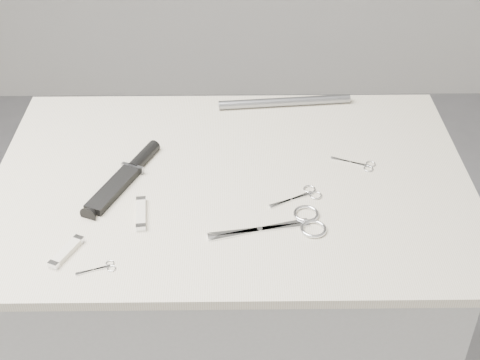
{
  "coord_description": "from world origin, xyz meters",
  "views": [
    {
      "loc": [
        0.0,
        -1.13,
        1.75
      ],
      "look_at": [
        0.02,
        -0.01,
        0.92
      ],
      "focal_mm": 50.0,
      "sensor_mm": 36.0,
      "label": 1
    }
  ],
  "objects_px": {
    "metal_rail": "(285,102)",
    "embroidery_scissors_b": "(360,164)",
    "tiny_scissors": "(101,268)",
    "sheathed_knife": "(128,173)",
    "large_shears": "(292,224)",
    "plinth": "(233,328)",
    "pocket_knife_a": "(67,252)",
    "embroidery_scissors_a": "(303,196)",
    "pocket_knife_b": "(141,213)"
  },
  "relations": [
    {
      "from": "metal_rail",
      "to": "embroidery_scissors_b",
      "type": "bearing_deg",
      "value": -60.09
    },
    {
      "from": "tiny_scissors",
      "to": "metal_rail",
      "type": "height_order",
      "value": "metal_rail"
    },
    {
      "from": "metal_rail",
      "to": "tiny_scissors",
      "type": "bearing_deg",
      "value": -122.52
    },
    {
      "from": "embroidery_scissors_b",
      "to": "sheathed_knife",
      "type": "relative_size",
      "value": 0.38
    },
    {
      "from": "large_shears",
      "to": "sheathed_knife",
      "type": "height_order",
      "value": "sheathed_knife"
    },
    {
      "from": "plinth",
      "to": "pocket_knife_a",
      "type": "distance_m",
      "value": 0.61
    },
    {
      "from": "embroidery_scissors_a",
      "to": "sheathed_knife",
      "type": "relative_size",
      "value": 0.45
    },
    {
      "from": "embroidery_scissors_b",
      "to": "sheathed_knife",
      "type": "xyz_separation_m",
      "value": [
        -0.49,
        -0.04,
        0.01
      ]
    },
    {
      "from": "embroidery_scissors_a",
      "to": "pocket_knife_a",
      "type": "distance_m",
      "value": 0.47
    },
    {
      "from": "tiny_scissors",
      "to": "metal_rail",
      "type": "relative_size",
      "value": 0.22
    },
    {
      "from": "embroidery_scissors_a",
      "to": "sheathed_knife",
      "type": "height_order",
      "value": "sheathed_knife"
    },
    {
      "from": "embroidery_scissors_a",
      "to": "sheathed_knife",
      "type": "bearing_deg",
      "value": 142.05
    },
    {
      "from": "large_shears",
      "to": "pocket_knife_a",
      "type": "height_order",
      "value": "pocket_knife_a"
    },
    {
      "from": "metal_rail",
      "to": "pocket_knife_b",
      "type": "bearing_deg",
      "value": -126.12
    },
    {
      "from": "large_shears",
      "to": "pocket_knife_b",
      "type": "bearing_deg",
      "value": 161.43
    },
    {
      "from": "tiny_scissors",
      "to": "sheathed_knife",
      "type": "xyz_separation_m",
      "value": [
        0.01,
        0.27,
        0.01
      ]
    },
    {
      "from": "embroidery_scissors_b",
      "to": "pocket_knife_a",
      "type": "bearing_deg",
      "value": -131.31
    },
    {
      "from": "embroidery_scissors_a",
      "to": "tiny_scissors",
      "type": "bearing_deg",
      "value": -178.41
    },
    {
      "from": "sheathed_knife",
      "to": "pocket_knife_a",
      "type": "xyz_separation_m",
      "value": [
        -0.08,
        -0.24,
        -0.0
      ]
    },
    {
      "from": "large_shears",
      "to": "sheathed_knife",
      "type": "xyz_separation_m",
      "value": [
        -0.33,
        0.16,
        0.01
      ]
    },
    {
      "from": "tiny_scissors",
      "to": "embroidery_scissors_b",
      "type": "bearing_deg",
      "value": 11.98
    },
    {
      "from": "sheathed_knife",
      "to": "metal_rail",
      "type": "height_order",
      "value": "sheathed_knife"
    },
    {
      "from": "plinth",
      "to": "tiny_scissors",
      "type": "relative_size",
      "value": 12.86
    },
    {
      "from": "tiny_scissors",
      "to": "metal_rail",
      "type": "xyz_separation_m",
      "value": [
        0.36,
        0.57,
        0.01
      ]
    },
    {
      "from": "embroidery_scissors_b",
      "to": "tiny_scissors",
      "type": "distance_m",
      "value": 0.6
    },
    {
      "from": "plinth",
      "to": "sheathed_knife",
      "type": "bearing_deg",
      "value": 178.42
    },
    {
      "from": "large_shears",
      "to": "pocket_knife_a",
      "type": "xyz_separation_m",
      "value": [
        -0.41,
        -0.08,
        0.0
      ]
    },
    {
      "from": "pocket_knife_b",
      "to": "plinth",
      "type": "bearing_deg",
      "value": -61.28
    },
    {
      "from": "embroidery_scissors_a",
      "to": "embroidery_scissors_b",
      "type": "height_order",
      "value": "same"
    },
    {
      "from": "tiny_scissors",
      "to": "pocket_knife_a",
      "type": "distance_m",
      "value": 0.08
    },
    {
      "from": "embroidery_scissors_b",
      "to": "metal_rail",
      "type": "distance_m",
      "value": 0.29
    },
    {
      "from": "plinth",
      "to": "embroidery_scissors_b",
      "type": "relative_size",
      "value": 9.54
    },
    {
      "from": "plinth",
      "to": "metal_rail",
      "type": "height_order",
      "value": "metal_rail"
    },
    {
      "from": "plinth",
      "to": "large_shears",
      "type": "bearing_deg",
      "value": -53.39
    },
    {
      "from": "embroidery_scissors_a",
      "to": "embroidery_scissors_b",
      "type": "bearing_deg",
      "value": 12.37
    },
    {
      "from": "embroidery_scissors_b",
      "to": "embroidery_scissors_a",
      "type": "bearing_deg",
      "value": -117.41
    },
    {
      "from": "pocket_knife_a",
      "to": "pocket_knife_b",
      "type": "height_order",
      "value": "pocket_knife_b"
    },
    {
      "from": "embroidery_scissors_b",
      "to": "metal_rail",
      "type": "relative_size",
      "value": 0.29
    },
    {
      "from": "embroidery_scissors_b",
      "to": "pocket_knife_a",
      "type": "relative_size",
      "value": 1.11
    },
    {
      "from": "plinth",
      "to": "pocket_knife_a",
      "type": "bearing_deg",
      "value": -142.57
    },
    {
      "from": "pocket_knife_a",
      "to": "embroidery_scissors_a",
      "type": "bearing_deg",
      "value": -43.96
    },
    {
      "from": "embroidery_scissors_b",
      "to": "sheathed_knife",
      "type": "distance_m",
      "value": 0.5
    },
    {
      "from": "sheathed_knife",
      "to": "plinth",
      "type": "bearing_deg",
      "value": -67.9
    },
    {
      "from": "tiny_scissors",
      "to": "pocket_knife_b",
      "type": "xyz_separation_m",
      "value": [
        0.05,
        0.15,
        0.0
      ]
    },
    {
      "from": "embroidery_scissors_a",
      "to": "pocket_knife_a",
      "type": "height_order",
      "value": "pocket_knife_a"
    },
    {
      "from": "embroidery_scissors_b",
      "to": "metal_rail",
      "type": "height_order",
      "value": "metal_rail"
    },
    {
      "from": "large_shears",
      "to": "tiny_scissors",
      "type": "relative_size",
      "value": 3.21
    },
    {
      "from": "large_shears",
      "to": "tiny_scissors",
      "type": "distance_m",
      "value": 0.36
    },
    {
      "from": "metal_rail",
      "to": "pocket_knife_a",
      "type": "bearing_deg",
      "value": -129.13
    },
    {
      "from": "large_shears",
      "to": "metal_rail",
      "type": "height_order",
      "value": "metal_rail"
    }
  ]
}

